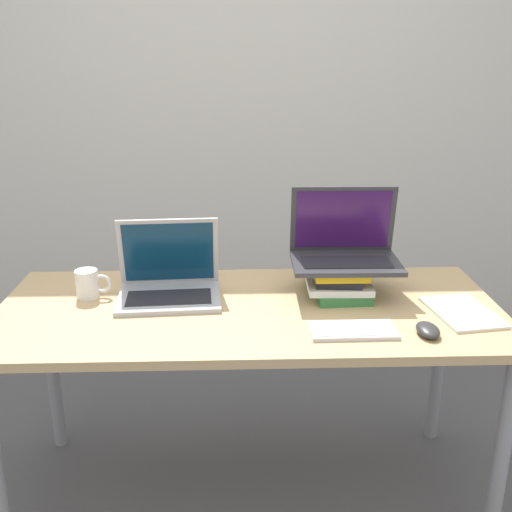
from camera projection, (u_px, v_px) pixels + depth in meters
wall_back at (242, 92)px, 3.22m from camera, size 8.00×0.05×2.70m
desk at (249, 327)px, 2.03m from camera, size 1.68×0.73×0.74m
laptop_left at (169, 282)px, 2.07m from camera, size 0.37×0.28×0.27m
book_stack at (338, 278)px, 2.11m from camera, size 0.22×0.28×0.11m
laptop_on_books at (345, 248)px, 2.09m from camera, size 0.37×0.25×0.26m
wireless_keyboard at (353, 330)px, 1.82m from camera, size 0.26×0.13×0.01m
mouse at (428, 330)px, 1.80m from camera, size 0.07×0.11×0.03m
notepad at (462, 312)px, 1.95m from camera, size 0.22×0.29×0.01m
mug at (88, 284)px, 2.07m from camera, size 0.12×0.08×0.10m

